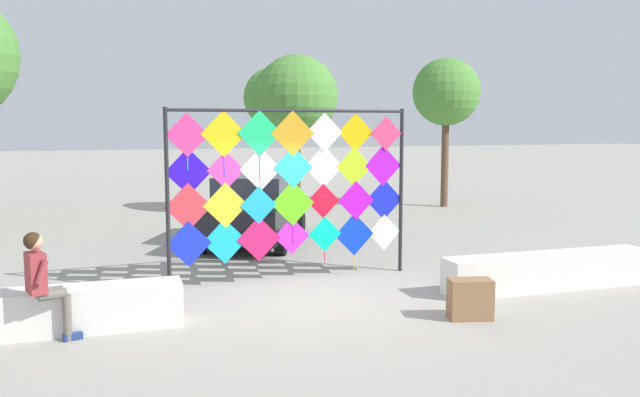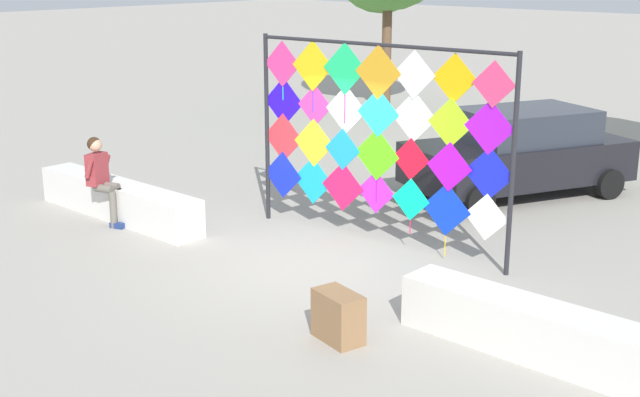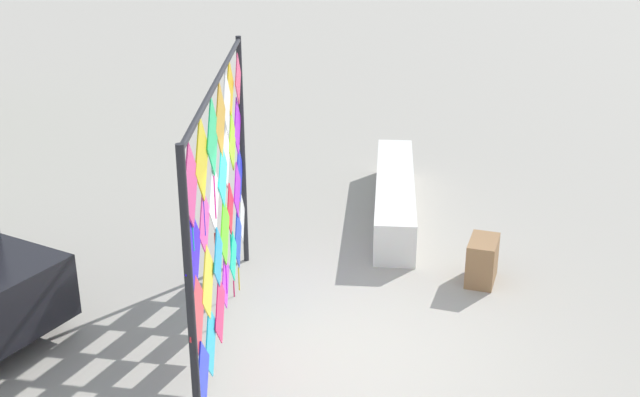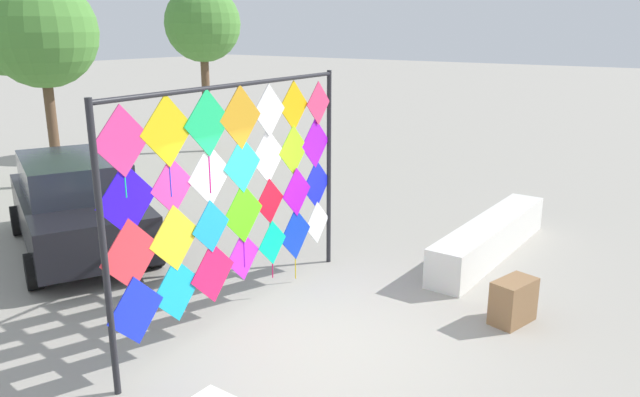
{
  "view_description": "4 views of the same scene",
  "coord_description": "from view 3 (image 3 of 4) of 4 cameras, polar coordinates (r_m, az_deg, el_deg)",
  "views": [
    {
      "loc": [
        -3.07,
        -9.8,
        2.84
      ],
      "look_at": [
        0.38,
        0.9,
        1.53
      ],
      "focal_mm": 37.23,
      "sensor_mm": 36.0,
      "label": 1
    },
    {
      "loc": [
        7.71,
        -8.35,
        4.22
      ],
      "look_at": [
        0.01,
        0.14,
        0.98
      ],
      "focal_mm": 47.67,
      "sensor_mm": 36.0,
      "label": 2
    },
    {
      "loc": [
        -7.7,
        -0.28,
        4.89
      ],
      "look_at": [
        0.47,
        0.41,
        1.64
      ],
      "focal_mm": 45.4,
      "sensor_mm": 36.0,
      "label": 3
    },
    {
      "loc": [
        -5.45,
        -3.77,
        3.69
      ],
      "look_at": [
        0.61,
        0.59,
        1.6
      ],
      "focal_mm": 34.21,
      "sensor_mm": 36.0,
      "label": 4
    }
  ],
  "objects": [
    {
      "name": "ground",
      "position": [
        9.13,
        2.35,
        -10.78
      ],
      "size": [
        120.0,
        120.0,
        0.0
      ],
      "primitive_type": "plane",
      "color": "#9E998E"
    },
    {
      "name": "plaza_ledge_right",
      "position": [
        12.6,
        5.28,
        0.21
      ],
      "size": [
        3.81,
        0.58,
        0.61
      ],
      "primitive_type": "cube",
      "color": "silver",
      "rests_on": "ground"
    },
    {
      "name": "kite_display_rack",
      "position": [
        8.45,
        -6.95,
        0.06
      ],
      "size": [
        4.45,
        0.42,
        3.08
      ],
      "color": "#232328",
      "rests_on": "ground"
    },
    {
      "name": "cardboard_box_large",
      "position": [
        10.69,
        11.37,
        -4.31
      ],
      "size": [
        0.68,
        0.49,
        0.58
      ],
      "primitive_type": "cube",
      "rotation": [
        0.0,
        0.0,
        -0.24
      ],
      "color": "olive",
      "rests_on": "ground"
    }
  ]
}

